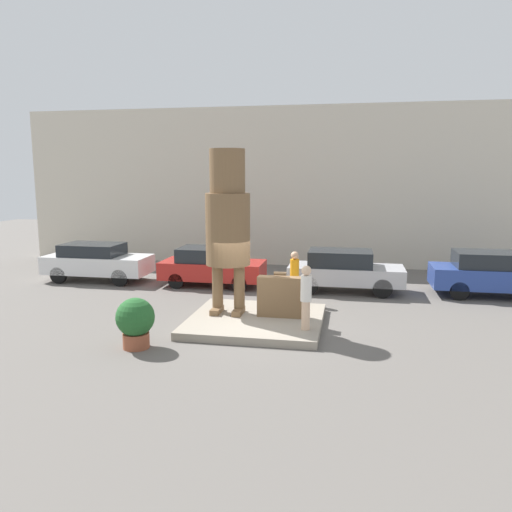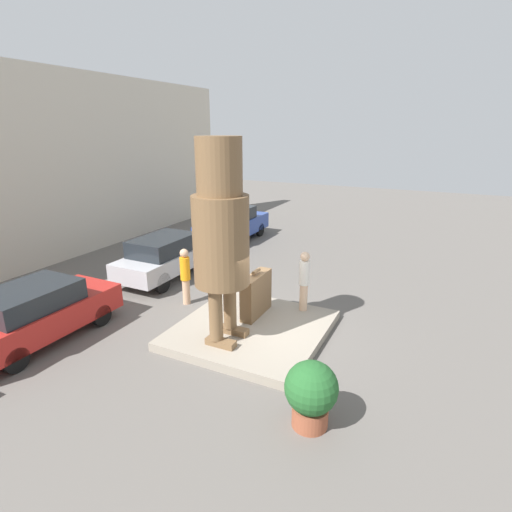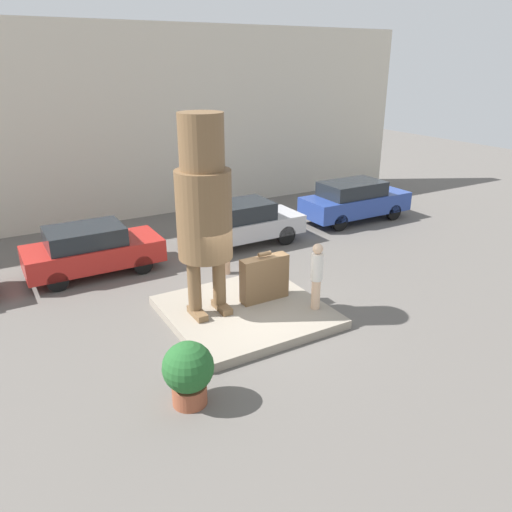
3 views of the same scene
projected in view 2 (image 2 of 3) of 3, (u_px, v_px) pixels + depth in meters
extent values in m
plane|color=#605B56|center=(252.00, 333.00, 10.97)|extent=(60.00, 60.00, 0.00)
cube|color=gray|center=(252.00, 329.00, 10.94)|extent=(3.95, 3.85, 0.23)
cube|color=brown|center=(221.00, 343.00, 9.88)|extent=(0.27, 0.77, 0.17)
cube|color=brown|center=(234.00, 330.00, 10.47)|extent=(0.27, 0.77, 0.17)
cylinder|color=brown|center=(216.00, 314.00, 9.69)|extent=(0.34, 0.34, 1.35)
cylinder|color=brown|center=(230.00, 303.00, 10.28)|extent=(0.34, 0.34, 1.35)
cylinder|color=brown|center=(221.00, 241.00, 9.45)|extent=(1.35, 1.35, 2.17)
cylinder|color=brown|center=(219.00, 166.00, 8.92)|extent=(1.06, 1.06, 1.30)
cube|color=brown|center=(256.00, 295.00, 11.39)|extent=(1.34, 0.37, 1.23)
cylinder|color=brown|center=(256.00, 271.00, 11.18)|extent=(0.37, 0.11, 0.11)
cylinder|color=beige|center=(303.00, 297.00, 11.74)|extent=(0.23, 0.23, 0.81)
cylinder|color=white|center=(304.00, 273.00, 11.51)|extent=(0.31, 0.31, 0.72)
sphere|color=beige|center=(305.00, 256.00, 11.36)|extent=(0.27, 0.27, 0.27)
cube|color=#B2231E|center=(40.00, 317.00, 10.49)|extent=(4.13, 1.80, 0.70)
cube|color=#1E2328|center=(28.00, 298.00, 10.13)|extent=(2.27, 1.62, 0.55)
cylinder|color=black|center=(62.00, 305.00, 12.04)|extent=(0.61, 0.18, 0.61)
cylinder|color=black|center=(101.00, 315.00, 11.36)|extent=(0.61, 0.18, 0.61)
cylinder|color=black|center=(15.00, 360.00, 9.17)|extent=(0.61, 0.18, 0.61)
cube|color=#B7B7BC|center=(168.00, 259.00, 14.99)|extent=(4.34, 1.74, 0.65)
cube|color=#1E2328|center=(163.00, 245.00, 14.61)|extent=(2.39, 1.57, 0.60)
cylinder|color=black|center=(174.00, 255.00, 16.57)|extent=(0.71, 0.18, 0.71)
cylinder|color=black|center=(205.00, 260.00, 15.91)|extent=(0.71, 0.18, 0.71)
cylinder|color=black|center=(127.00, 275.00, 14.26)|extent=(0.71, 0.18, 0.71)
cylinder|color=black|center=(162.00, 283.00, 13.61)|extent=(0.71, 0.18, 0.71)
cube|color=#284293|center=(233.00, 227.00, 19.76)|extent=(4.63, 1.78, 0.76)
cube|color=#1E2328|center=(230.00, 214.00, 19.36)|extent=(2.55, 1.60, 0.57)
cylinder|color=black|center=(233.00, 226.00, 21.44)|extent=(0.67, 0.18, 0.67)
cylinder|color=black|center=(260.00, 230.00, 20.77)|extent=(0.67, 0.18, 0.67)
cylinder|color=black|center=(204.00, 239.00, 18.99)|extent=(0.67, 0.18, 0.67)
cylinder|color=black|center=(233.00, 243.00, 18.32)|extent=(0.67, 0.18, 0.67)
cylinder|color=brown|center=(310.00, 416.00, 7.54)|extent=(0.69, 0.69, 0.40)
sphere|color=#235B28|center=(311.00, 388.00, 7.34)|extent=(1.01, 1.01, 1.01)
cylinder|color=tan|center=(186.00, 292.00, 12.72)|extent=(0.24, 0.24, 0.82)
cylinder|color=orange|center=(185.00, 269.00, 12.48)|extent=(0.31, 0.31, 0.73)
sphere|color=tan|center=(184.00, 253.00, 12.33)|extent=(0.27, 0.27, 0.27)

